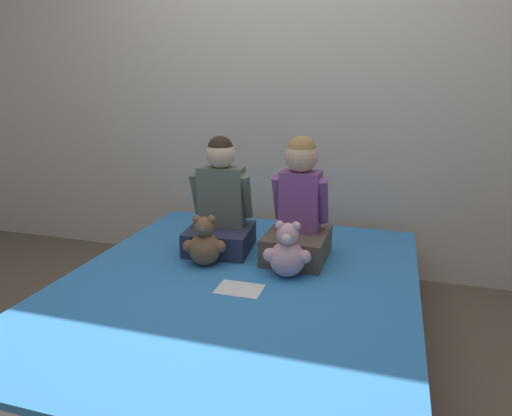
{
  "coord_description": "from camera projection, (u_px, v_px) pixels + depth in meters",
  "views": [
    {
      "loc": [
        0.67,
        -1.88,
        1.31
      ],
      "look_at": [
        0.0,
        0.32,
        0.64
      ],
      "focal_mm": 32.0,
      "sensor_mm": 36.0,
      "label": 1
    }
  ],
  "objects": [
    {
      "name": "child_on_left",
      "position": [
        221.0,
        207.0,
        2.55
      ],
      "size": [
        0.38,
        0.38,
        0.64
      ],
      "rotation": [
        0.0,
        0.0,
        0.09
      ],
      "color": "#282D47",
      "rests_on": "bed"
    },
    {
      "name": "teddy_bear_held_by_right_child",
      "position": [
        287.0,
        253.0,
        2.22
      ],
      "size": [
        0.23,
        0.18,
        0.28
      ],
      "rotation": [
        0.0,
        0.0,
        0.14
      ],
      "color": "#DBA3B2",
      "rests_on": "bed"
    },
    {
      "name": "wall_behind_bed",
      "position": [
        292.0,
        86.0,
        2.98
      ],
      "size": [
        8.0,
        0.06,
        2.5
      ],
      "color": "beige",
      "rests_on": "ground_plane"
    },
    {
      "name": "sign_card",
      "position": [
        240.0,
        289.0,
        2.1
      ],
      "size": [
        0.21,
        0.15,
        0.0
      ],
      "color": "white",
      "rests_on": "bed"
    },
    {
      "name": "bed",
      "position": [
        237.0,
        316.0,
        2.23
      ],
      "size": [
        1.69,
        2.02,
        0.36
      ],
      "color": "#997F60",
      "rests_on": "ground_plane"
    },
    {
      "name": "child_on_right",
      "position": [
        299.0,
        212.0,
        2.42
      ],
      "size": [
        0.33,
        0.38,
        0.65
      ],
      "rotation": [
        0.0,
        0.0,
        -0.03
      ],
      "color": "brown",
      "rests_on": "bed"
    },
    {
      "name": "ground_plane",
      "position": [
        237.0,
        348.0,
        2.28
      ],
      "size": [
        14.0,
        14.0,
        0.0
      ],
      "primitive_type": "plane",
      "color": "brown"
    },
    {
      "name": "teddy_bear_held_by_left_child",
      "position": [
        205.0,
        244.0,
        2.36
      ],
      "size": [
        0.22,
        0.17,
        0.27
      ],
      "rotation": [
        0.0,
        0.0,
        0.24
      ],
      "color": "brown",
      "rests_on": "bed"
    }
  ]
}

